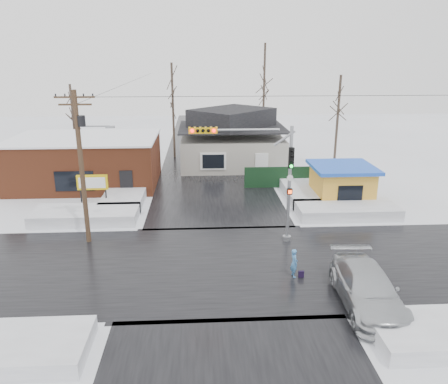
{
  "coord_description": "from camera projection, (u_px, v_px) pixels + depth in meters",
  "views": [
    {
      "loc": [
        -1.17,
        -21.2,
        10.86
      ],
      "look_at": [
        0.2,
        3.53,
        3.0
      ],
      "focal_mm": 35.0,
      "sensor_mm": 36.0,
      "label": 1
    }
  ],
  "objects": [
    {
      "name": "tree_far_west",
      "position": [
        71.0,
        101.0,
        43.7
      ],
      "size": [
        3.0,
        3.0,
        8.0
      ],
      "color": "#332821",
      "rests_on": "ground"
    },
    {
      "name": "road_ns",
      "position": [
        224.0,
        265.0,
        23.52
      ],
      "size": [
        10.0,
        120.0,
        0.02
      ],
      "primitive_type": "cube",
      "color": "black",
      "rests_on": "ground"
    },
    {
      "name": "tree_far_left",
      "position": [
        172.0,
        83.0,
        45.65
      ],
      "size": [
        3.0,
        3.0,
        10.0
      ],
      "color": "#332821",
      "rests_on": "ground"
    },
    {
      "name": "traffic_signal",
      "position": [
        263.0,
        169.0,
        25.1
      ],
      "size": [
        6.05,
        0.68,
        7.0
      ],
      "color": "gray",
      "rests_on": "ground"
    },
    {
      "name": "snowbank_nside_e",
      "position": [
        302.0,
        190.0,
        35.19
      ],
      "size": [
        3.0,
        8.0,
        0.8
      ],
      "primitive_type": "cube",
      "color": "white",
      "rests_on": "ground"
    },
    {
      "name": "house",
      "position": [
        232.0,
        140.0,
        43.77
      ],
      "size": [
        10.4,
        8.4,
        5.76
      ],
      "color": "#A6A095",
      "rests_on": "ground"
    },
    {
      "name": "snowbank_ne",
      "position": [
        347.0,
        210.0,
        30.53
      ],
      "size": [
        7.0,
        3.0,
        0.8
      ],
      "primitive_type": "cube",
      "color": "white",
      "rests_on": "ground"
    },
    {
      "name": "utility_pole",
      "position": [
        82.0,
        159.0,
        24.89
      ],
      "size": [
        3.15,
        0.44,
        9.0
      ],
      "color": "#382619",
      "rests_on": "ground"
    },
    {
      "name": "snowbank_nw",
      "position": [
        86.0,
        215.0,
        29.59
      ],
      "size": [
        7.0,
        3.0,
        0.8
      ],
      "primitive_type": "cube",
      "color": "white",
      "rests_on": "ground"
    },
    {
      "name": "fence",
      "position": [
        291.0,
        177.0,
        36.91
      ],
      "size": [
        8.0,
        0.12,
        1.8
      ],
      "primitive_type": "cube",
      "color": "black",
      "rests_on": "ground"
    },
    {
      "name": "ground",
      "position": [
        224.0,
        265.0,
        23.52
      ],
      "size": [
        120.0,
        120.0,
        0.0
      ],
      "primitive_type": "plane",
      "color": "white",
      "rests_on": "ground"
    },
    {
      "name": "road_ew",
      "position": [
        224.0,
        265.0,
        23.52
      ],
      "size": [
        120.0,
        10.0,
        0.02
      ],
      "primitive_type": "cube",
      "color": "black",
      "rests_on": "ground"
    },
    {
      "name": "tree_far_right",
      "position": [
        339.0,
        95.0,
        41.02
      ],
      "size": [
        3.0,
        3.0,
        9.0
      ],
      "color": "#332821",
      "rests_on": "ground"
    },
    {
      "name": "tree_far_mid",
      "position": [
        265.0,
        66.0,
        47.59
      ],
      "size": [
        3.0,
        3.0,
        12.0
      ],
      "color": "#332821",
      "rests_on": "ground"
    },
    {
      "name": "snowbank_nside_w",
      "position": [
        127.0,
        192.0,
        34.45
      ],
      "size": [
        3.0,
        8.0,
        0.8
      ],
      "primitive_type": "cube",
      "color": "white",
      "rests_on": "ground"
    },
    {
      "name": "car",
      "position": [
        367.0,
        289.0,
        19.47
      ],
      "size": [
        2.67,
        5.99,
        1.71
      ],
      "primitive_type": "imported",
      "rotation": [
        0.0,
        0.0,
        -0.05
      ],
      "color": "#B7BBBF",
      "rests_on": "ground"
    },
    {
      "name": "pedestrian",
      "position": [
        294.0,
        263.0,
        22.06
      ],
      "size": [
        0.43,
        0.59,
        1.5
      ],
      "primitive_type": "imported",
      "rotation": [
        0.0,
        0.0,
        1.72
      ],
      "color": "#4482C0",
      "rests_on": "ground"
    },
    {
      "name": "marquee_sign",
      "position": [
        92.0,
        183.0,
        31.5
      ],
      "size": [
        2.2,
        0.21,
        2.55
      ],
      "color": "black",
      "rests_on": "ground"
    },
    {
      "name": "kiosk",
      "position": [
        342.0,
        184.0,
        33.09
      ],
      "size": [
        4.6,
        4.6,
        2.88
      ],
      "color": "gold",
      "rests_on": "ground"
    },
    {
      "name": "brick_building",
      "position": [
        86.0,
        161.0,
        37.53
      ],
      "size": [
        12.2,
        8.2,
        4.12
      ],
      "color": "brown",
      "rests_on": "ground"
    },
    {
      "name": "shopping_bag",
      "position": [
        301.0,
        274.0,
        22.13
      ],
      "size": [
        0.28,
        0.12,
        0.35
      ],
      "primitive_type": "cube",
      "rotation": [
        0.0,
        0.0,
        0.01
      ],
      "color": "black",
      "rests_on": "ground"
    }
  ]
}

